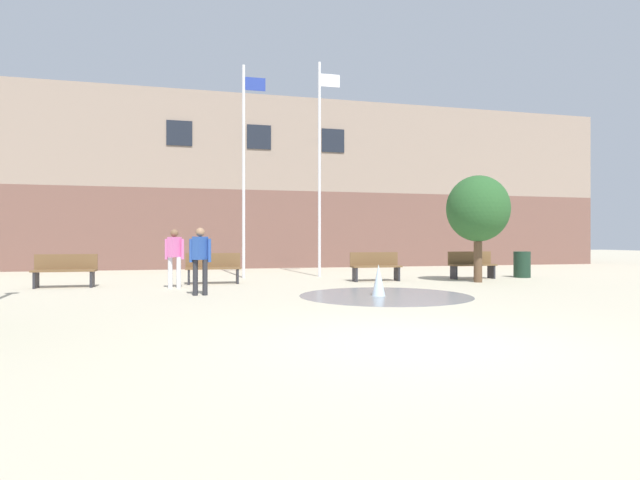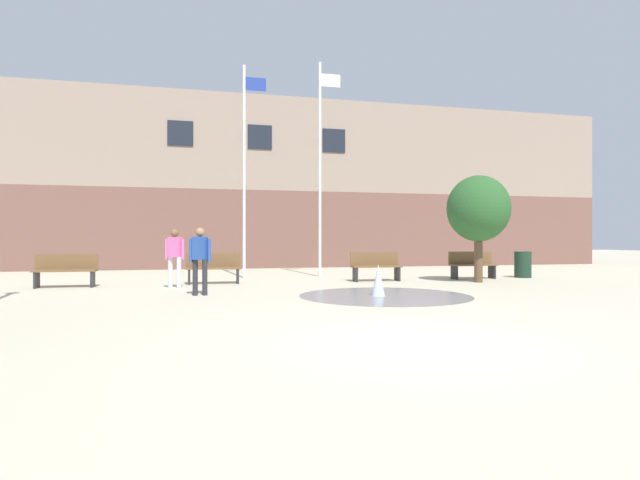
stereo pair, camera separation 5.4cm
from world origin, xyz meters
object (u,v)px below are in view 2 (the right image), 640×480
park_bench_far_right (472,264)px  street_tree_near_building (478,209)px  flagpole_right (321,163)px  trash_can (523,265)px  flagpole_left (245,165)px  park_bench_under_right_flagpole (376,266)px  park_bench_far_left (66,270)px  adult_near_bench (175,254)px  park_bench_center (214,268)px  teen_by_trashcan (200,256)px

park_bench_far_right → street_tree_near_building: street_tree_near_building is taller
flagpole_right → park_bench_far_right: bearing=-25.1°
street_tree_near_building → trash_can: bearing=28.5°
flagpole_left → trash_can: (9.36, -2.13, -3.45)m
flagpole_left → flagpole_right: flagpole_right is taller
flagpole_left → park_bench_far_right: bearing=-16.6°
park_bench_under_right_flagpole → flagpole_left: size_ratio=0.22×
flagpole_left → street_tree_near_building: size_ratio=2.23×
trash_can → park_bench_under_right_flagpole: bearing=-177.6°
park_bench_far_left → park_bench_under_right_flagpole: 8.98m
park_bench_under_right_flagpole → trash_can: 5.47m
park_bench_far_right → street_tree_near_building: (-0.56, -1.31, 1.77)m
park_bench_far_left → adult_near_bench: bearing=-17.8°
adult_near_bench → flagpole_left: bearing=6.8°
park_bench_center → street_tree_near_building: street_tree_near_building is taller
adult_near_bench → street_tree_near_building: size_ratio=0.48×
park_bench_far_left → teen_by_trashcan: 4.61m
park_bench_far_right → teen_by_trashcan: (-8.88, -3.03, 0.45)m
park_bench_far_right → trash_can: 1.99m
flagpole_left → flagpole_right: 2.68m
trash_can → street_tree_near_building: 3.42m
park_bench_far_left → flagpole_left: (5.08, 2.37, 3.42)m
park_bench_under_right_flagpole → adult_near_bench: size_ratio=1.01×
park_bench_under_right_flagpole → park_bench_far_right: 3.48m
park_bench_center → street_tree_near_building: 8.24m
teen_by_trashcan → street_tree_near_building: size_ratio=0.48×
flagpole_left → street_tree_near_building: 7.84m
park_bench_under_right_flagpole → trash_can: park_bench_under_right_flagpole is taller
park_bench_far_left → flagpole_right: flagpole_right is taller
park_bench_under_right_flagpole → flagpole_right: flagpole_right is taller
teen_by_trashcan → flagpole_right: bearing=1.1°
park_bench_far_right → flagpole_right: (-4.70, 2.20, 3.58)m
trash_can → street_tree_near_building: street_tree_near_building is taller
street_tree_near_building → park_bench_far_left: bearing=174.5°
park_bench_far_right → flagpole_right: 6.31m
park_bench_center → park_bench_far_right: same height
trash_can → street_tree_near_building: size_ratio=0.27×
park_bench_under_right_flagpole → flagpole_right: size_ratio=0.21×
flagpole_left → street_tree_near_building: (6.81, -3.51, -1.64)m
street_tree_near_building → park_bench_center: bearing=170.3°
park_bench_far_left → park_bench_center: (3.97, 0.21, 0.00)m
park_bench_far_left → park_bench_center: same height
park_bench_far_right → teen_by_trashcan: bearing=-161.1°
park_bench_far_right → teen_by_trashcan: size_ratio=1.01×
park_bench_far_right → adult_near_bench: 9.62m
street_tree_near_building → teen_by_trashcan: bearing=-168.3°
park_bench_center → teen_by_trashcan: (-0.39, -3.08, 0.45)m
park_bench_center → flagpole_right: 5.64m
park_bench_far_left → park_bench_center: size_ratio=1.00×
park_bench_under_right_flagpole → street_tree_near_building: street_tree_near_building is taller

